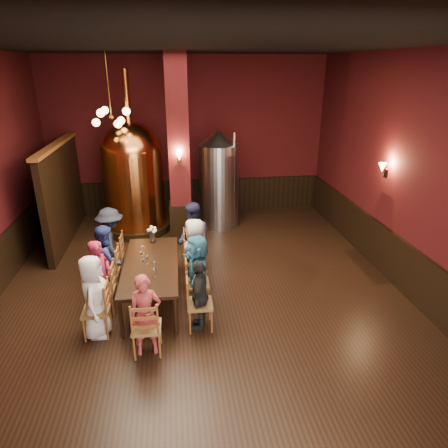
{
  "coord_description": "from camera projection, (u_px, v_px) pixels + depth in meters",
  "views": [
    {
      "loc": [
        -0.45,
        -6.73,
        4.16
      ],
      "look_at": [
        0.45,
        0.2,
        1.41
      ],
      "focal_mm": 32.0,
      "sensor_mm": 36.0,
      "label": 1
    }
  ],
  "objects": [
    {
      "name": "wine_glass_4",
      "position": [
        154.0,
        267.0,
        7.14
      ],
      "size": [
        0.07,
        0.07,
        0.17
      ],
      "primitive_type": null,
      "color": "white",
      "rests_on": "dining_table"
    },
    {
      "name": "column",
      "position": [
        179.0,
        153.0,
        9.51
      ],
      "size": [
        0.58,
        0.58,
        4.5
      ],
      "primitive_type": "cube",
      "color": "#480F11",
      "rests_on": "ground"
    },
    {
      "name": "person_0",
      "position": [
        94.0,
        297.0,
        6.42
      ],
      "size": [
        0.48,
        0.72,
        1.43
      ],
      "primitive_type": "imported",
      "rotation": [
        0.0,
        0.0,
        1.53
      ],
      "color": "white",
      "rests_on": "ground"
    },
    {
      "name": "wine_glass_2",
      "position": [
        143.0,
        257.0,
        7.5
      ],
      "size": [
        0.07,
        0.07,
        0.17
      ],
      "primitive_type": null,
      "color": "white",
      "rests_on": "dining_table"
    },
    {
      "name": "wainscot_back",
      "position": [
        189.0,
        196.0,
        12.18
      ],
      "size": [
        7.9,
        0.08,
        1.0
      ],
      "primitive_type": "cube",
      "color": "black",
      "rests_on": "ground"
    },
    {
      "name": "person_7",
      "position": [
        194.0,
        239.0,
        8.43
      ],
      "size": [
        0.62,
        0.84,
        1.56
      ],
      "primitive_type": "imported",
      "rotation": [
        0.0,
        0.0,
        5.08
      ],
      "color": "#1C1C38",
      "rests_on": "ground"
    },
    {
      "name": "wine_glass_5",
      "position": [
        154.0,
        273.0,
        6.91
      ],
      "size": [
        0.07,
        0.07,
        0.17
      ],
      "primitive_type": null,
      "color": "white",
      "rests_on": "dining_table"
    },
    {
      "name": "person_4",
      "position": [
        200.0,
        295.0,
        6.64
      ],
      "size": [
        0.47,
        0.79,
        1.26
      ],
      "primitive_type": "imported",
      "rotation": [
        0.0,
        0.0,
        4.48
      ],
      "color": "black",
      "rests_on": "ground"
    },
    {
      "name": "wine_glass_0",
      "position": [
        142.0,
        256.0,
        7.52
      ],
      "size": [
        0.07,
        0.07,
        0.17
      ],
      "primitive_type": null,
      "color": "white",
      "rests_on": "dining_table"
    },
    {
      "name": "person_3",
      "position": [
        112.0,
        243.0,
        8.25
      ],
      "size": [
        0.86,
        1.12,
        1.53
      ],
      "primitive_type": "imported",
      "rotation": [
        0.0,
        0.0,
        1.91
      ],
      "color": "black",
      "rests_on": "ground"
    },
    {
      "name": "chair_6",
      "position": [
        196.0,
        267.0,
        7.93
      ],
      "size": [
        0.47,
        0.47,
        0.92
      ],
      "primitive_type": null,
      "rotation": [
        0.0,
        0.0,
        1.56
      ],
      "color": "brown",
      "rests_on": "ground"
    },
    {
      "name": "wine_glass_6",
      "position": [
        143.0,
        279.0,
        6.71
      ],
      "size": [
        0.07,
        0.07,
        0.17
      ],
      "primitive_type": null,
      "color": "white",
      "rests_on": "dining_table"
    },
    {
      "name": "chair_0",
      "position": [
        96.0,
        310.0,
        6.51
      ],
      "size": [
        0.47,
        0.47,
        0.92
      ],
      "primitive_type": null,
      "rotation": [
        0.0,
        0.0,
        -1.58
      ],
      "color": "brown",
      "rests_on": "ground"
    },
    {
      "name": "chair_1",
      "position": [
        103.0,
        289.0,
        7.13
      ],
      "size": [
        0.47,
        0.47,
        0.92
      ],
      "primitive_type": null,
      "rotation": [
        0.0,
        0.0,
        -1.58
      ],
      "color": "brown",
      "rests_on": "ground"
    },
    {
      "name": "sconce_wall",
      "position": [
        386.0,
        170.0,
        8.19
      ],
      "size": [
        0.2,
        0.2,
        0.36
      ],
      "primitive_type": null,
      "rotation": [
        0.0,
        0.0,
        1.57
      ],
      "color": "black",
      "rests_on": "room"
    },
    {
      "name": "chair_4",
      "position": [
        200.0,
        304.0,
        6.7
      ],
      "size": [
        0.47,
        0.47,
        0.92
      ],
      "primitive_type": null,
      "rotation": [
        0.0,
        0.0,
        1.56
      ],
      "color": "brown",
      "rests_on": "ground"
    },
    {
      "name": "chair_5",
      "position": [
        198.0,
        284.0,
        7.32
      ],
      "size": [
        0.47,
        0.47,
        0.92
      ],
      "primitive_type": null,
      "rotation": [
        0.0,
        0.0,
        1.56
      ],
      "color": "brown",
      "rests_on": "ground"
    },
    {
      "name": "wainscot_right",
      "position": [
        397.0,
        261.0,
        8.08
      ],
      "size": [
        0.08,
        9.9,
        1.0
      ],
      "primitive_type": "cube",
      "color": "black",
      "rests_on": "ground"
    },
    {
      "name": "person_8",
      "position": [
        146.0,
        315.0,
        6.02
      ],
      "size": [
        0.51,
        0.35,
        1.33
      ],
      "primitive_type": "imported",
      "rotation": [
        0.0,
        0.0,
        6.36
      ],
      "color": "#B13C3B",
      "rests_on": "ground"
    },
    {
      "name": "pendant_cluster",
      "position": [
        111.0,
        117.0,
        9.12
      ],
      "size": [
        0.9,
        0.9,
        1.7
      ],
      "primitive_type": null,
      "color": "#A57226",
      "rests_on": "room"
    },
    {
      "name": "copper_kettle",
      "position": [
        134.0,
        176.0,
        10.4
      ],
      "size": [
        1.89,
        1.89,
        4.13
      ],
      "rotation": [
        0.0,
        0.0,
        0.25
      ],
      "color": "black",
      "rests_on": "ground"
    },
    {
      "name": "dining_table",
      "position": [
        151.0,
        267.0,
        7.45
      ],
      "size": [
        1.03,
        2.41,
        0.75
      ],
      "rotation": [
        0.0,
        0.0,
        -0.01
      ],
      "color": "black",
      "rests_on": "ground"
    },
    {
      "name": "sconce_column",
      "position": [
        179.0,
        158.0,
        9.26
      ],
      "size": [
        0.2,
        0.2,
        0.36
      ],
      "primitive_type": null,
      "rotation": [
        0.0,
        0.0,
        3.14
      ],
      "color": "black",
      "rests_on": "column"
    },
    {
      "name": "chair_7",
      "position": [
        194.0,
        252.0,
        8.55
      ],
      "size": [
        0.47,
        0.47,
        0.92
      ],
      "primitive_type": null,
      "rotation": [
        0.0,
        0.0,
        1.56
      ],
      "color": "brown",
      "rests_on": "ground"
    },
    {
      "name": "chair_3",
      "position": [
        113.0,
        257.0,
        8.36
      ],
      "size": [
        0.47,
        0.47,
        0.92
      ],
      "primitive_type": null,
      "rotation": [
        0.0,
        0.0,
        -1.58
      ],
      "color": "brown",
      "rests_on": "ground"
    },
    {
      "name": "person_5",
      "position": [
        197.0,
        271.0,
        7.23
      ],
      "size": [
        0.54,
        1.35,
        1.42
      ],
      "primitive_type": "imported",
      "rotation": [
        0.0,
        0.0,
        4.81
      ],
      "color": "teal",
      "rests_on": "ground"
    },
    {
      "name": "person_2",
      "position": [
        107.0,
        260.0,
        7.65
      ],
      "size": [
        0.45,
        0.74,
        1.42
      ],
      "primitive_type": "imported",
      "rotation": [
        0.0,
        0.0,
        1.73
      ],
      "color": "navy",
      "rests_on": "ground"
    },
    {
      "name": "chair_2",
      "position": [
        108.0,
        272.0,
        7.74
      ],
      "size": [
        0.47,
        0.47,
        0.92
      ],
      "primitive_type": null,
      "rotation": [
        0.0,
        0.0,
        -1.58
      ],
      "color": "brown",
      "rests_on": "ground"
    },
    {
      "name": "room",
      "position": [
        200.0,
        184.0,
        6.97
      ],
      "size": [
        10.0,
        10.02,
        4.5
      ],
      "color": "black",
      "rests_on": "ground"
    },
    {
      "name": "wine_glass_1",
      "position": [
        143.0,
        250.0,
        7.77
      ],
      "size": [
        0.07,
        0.07,
        0.17
      ],
      "primitive_type": null,
      "color": "white",
      "rests_on": "dining_table"
    },
    {
      "name": "rose_vase",
      "position": [
        152.0,
        232.0,
        8.26
      ],
      "size": [
        0.21,
        0.21,
        0.36
      ],
      "color": "white",
      "rests_on": "dining_table"
    },
    {
      "name": "partition",
      "position": [
        63.0,
        195.0,
        9.92
      ],
      "size": [
        0.22,
        3.5,
        2.4
      ],
      "primitive_type": "cube",
      "color": "black",
      "rests_on": "ground"
    },
    {
      "name": "wine_glass_3",
      "position": [
        147.0,
        260.0,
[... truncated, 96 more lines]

